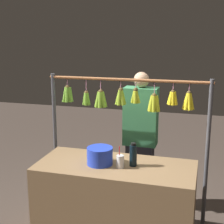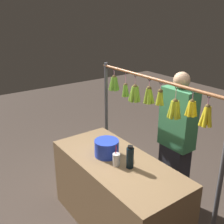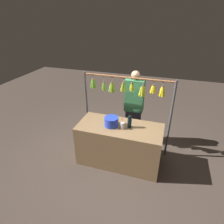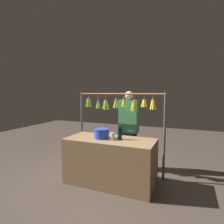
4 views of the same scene
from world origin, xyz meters
The scene contains 7 objects.
ground_plane centered at (0.00, 0.00, 0.00)m, with size 12.00×12.00×0.00m, color #4A3C34.
market_counter centered at (0.00, 0.00, 0.42)m, with size 1.61×0.72×0.83m, color olive.
display_rack centered at (0.01, -0.48, 1.27)m, with size 1.84×0.14×1.68m.
water_bottle centered at (-0.18, -0.03, 0.95)m, with size 0.07×0.07×0.24m.
blue_bucket centered at (0.16, 0.02, 0.92)m, with size 0.26×0.26×0.18m, color blue.
drink_cup centered at (-0.06, 0.06, 0.90)m, with size 0.08×0.08×0.22m.
vendor_person centered at (-0.10, -0.79, 0.84)m, with size 0.40×0.22×1.69m.
Camera 4 is at (-1.33, 3.09, 1.67)m, focal length 30.49 mm.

